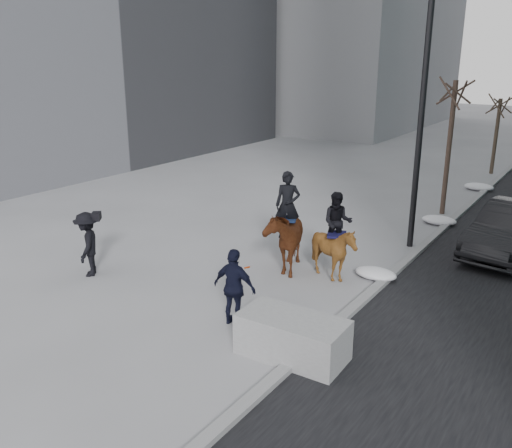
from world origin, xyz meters
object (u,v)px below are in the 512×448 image
Objects in this scene: mounted_left at (285,233)px; mounted_right at (334,245)px; car_near at (512,230)px; planter at (292,337)px.

mounted_left is 1.16× the size of mounted_right.
planter is at bearing -98.77° from car_near.
planter is 9.00m from car_near.
mounted_right reaches higher than planter.
mounted_right is at bearing 104.92° from planter.
planter is 0.46× the size of car_near.
car_near is 1.96× the size of mounted_right.
planter is at bearing -57.05° from mounted_left.
mounted_right is (-1.06, 3.99, 0.52)m from planter.
car_near is at bearing 52.72° from mounted_right.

